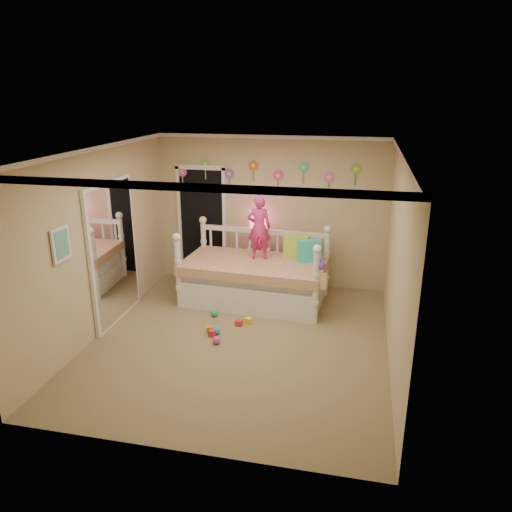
% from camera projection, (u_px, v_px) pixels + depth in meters
% --- Properties ---
extents(floor, '(4.00, 4.50, 0.01)m').
position_uv_depth(floor, '(240.00, 341.00, 6.79)').
color(floor, '#7F684C').
rests_on(floor, ground).
extents(ceiling, '(4.00, 4.50, 0.01)m').
position_uv_depth(ceiling, '(238.00, 151.00, 5.95)').
color(ceiling, white).
rests_on(ceiling, floor).
extents(back_wall, '(4.00, 0.01, 2.60)m').
position_uv_depth(back_wall, '(271.00, 212.00, 8.45)').
color(back_wall, tan).
rests_on(back_wall, floor).
extents(left_wall, '(0.01, 4.50, 2.60)m').
position_uv_depth(left_wall, '(99.00, 242.00, 6.77)').
color(left_wall, tan).
rests_on(left_wall, floor).
extents(right_wall, '(0.01, 4.50, 2.60)m').
position_uv_depth(right_wall, '(397.00, 263.00, 5.97)').
color(right_wall, tan).
rests_on(right_wall, floor).
extents(crown_molding, '(4.00, 4.50, 0.06)m').
position_uv_depth(crown_molding, '(238.00, 153.00, 5.96)').
color(crown_molding, white).
rests_on(crown_molding, ceiling).
extents(daybed, '(2.37, 1.37, 1.25)m').
position_uv_depth(daybed, '(254.00, 265.00, 7.87)').
color(daybed, white).
rests_on(daybed, floor).
extents(pillow_turquoise, '(0.38, 0.24, 0.36)m').
position_uv_depth(pillow_turquoise, '(309.00, 251.00, 7.76)').
color(pillow_turquoise, '#25B9B2').
rests_on(pillow_turquoise, daybed).
extents(pillow_lime, '(0.42, 0.19, 0.38)m').
position_uv_depth(pillow_lime, '(296.00, 247.00, 7.94)').
color(pillow_lime, '#ABD340').
rests_on(pillow_lime, daybed).
extents(child, '(0.42, 0.32, 1.04)m').
position_uv_depth(child, '(259.00, 228.00, 7.81)').
color(child, '#D53076').
rests_on(child, daybed).
extents(nightstand, '(0.43, 0.35, 0.66)m').
position_uv_depth(nightstand, '(259.00, 267.00, 8.63)').
color(nightstand, white).
rests_on(nightstand, floor).
extents(table_lamp, '(0.31, 0.31, 0.69)m').
position_uv_depth(table_lamp, '(259.00, 224.00, 8.38)').
color(table_lamp, '#ED1F7A').
rests_on(table_lamp, nightstand).
extents(closet_doorway, '(0.90, 0.04, 2.07)m').
position_uv_depth(closet_doorway, '(202.00, 223.00, 8.77)').
color(closet_doorway, black).
rests_on(closet_doorway, back_wall).
extents(flower_decals, '(3.40, 0.02, 0.50)m').
position_uv_depth(flower_decals, '(266.00, 175.00, 8.25)').
color(flower_decals, '#B2668C').
rests_on(flower_decals, back_wall).
extents(mirror_closet, '(0.07, 1.30, 2.10)m').
position_uv_depth(mirror_closet, '(114.00, 253.00, 7.12)').
color(mirror_closet, white).
rests_on(mirror_closet, left_wall).
extents(wall_picture, '(0.05, 0.34, 0.42)m').
position_uv_depth(wall_picture, '(61.00, 244.00, 5.85)').
color(wall_picture, white).
rests_on(wall_picture, left_wall).
extents(hanging_bag, '(0.20, 0.16, 0.36)m').
position_uv_depth(hanging_bag, '(319.00, 275.00, 7.07)').
color(hanging_bag, beige).
rests_on(hanging_bag, daybed).
extents(toy_scatter, '(1.09, 1.46, 0.11)m').
position_uv_depth(toy_scatter, '(226.00, 327.00, 7.05)').
color(toy_scatter, '#996666').
rests_on(toy_scatter, floor).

